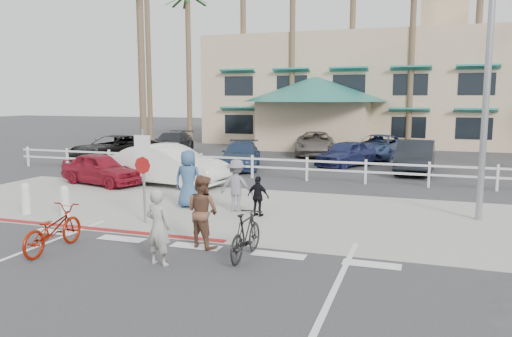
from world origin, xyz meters
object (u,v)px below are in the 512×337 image
(sign_post, at_px, (144,171))
(bike_red, at_px, (53,229))
(car_red_compact, at_px, (102,169))
(car_white_sedan, at_px, (168,165))
(bike_black, at_px, (246,235))

(sign_post, bearing_deg, bike_red, -102.18)
(sign_post, height_order, car_red_compact, sign_post)
(car_red_compact, bearing_deg, car_white_sedan, -60.50)
(bike_red, relative_size, car_red_compact, 0.51)
(bike_red, height_order, car_red_compact, car_red_compact)
(bike_black, height_order, car_white_sedan, car_white_sedan)
(sign_post, relative_size, car_white_sedan, 0.59)
(sign_post, xyz_separation_m, bike_red, (-0.62, -2.89, -0.94))
(bike_black, relative_size, car_white_sedan, 0.35)
(sign_post, bearing_deg, car_red_compact, 134.70)
(bike_red, distance_m, car_red_compact, 8.91)
(sign_post, xyz_separation_m, car_red_compact, (-4.88, 4.93, -0.81))
(car_white_sedan, xyz_separation_m, car_red_compact, (-2.60, -0.65, -0.17))
(sign_post, relative_size, car_red_compact, 0.77)
(car_red_compact, bearing_deg, sign_post, -119.90)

